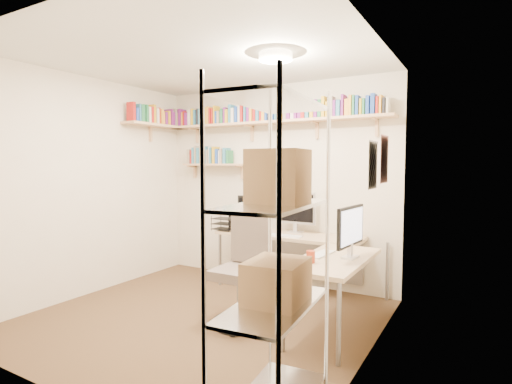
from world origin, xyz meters
TOP-DOWN VIEW (x-y plane):
  - ground at (0.00, 0.00)m, footprint 3.20×3.20m
  - room_shell at (0.00, 0.00)m, footprint 3.24×3.04m
  - wall_shelves at (-0.43, 1.30)m, footprint 3.12×1.09m
  - corner_desk at (0.48, 0.99)m, footprint 2.09×1.77m
  - office_chair at (0.41, 0.11)m, footprint 0.54×0.55m
  - wire_rack at (1.36, -1.06)m, footprint 0.48×0.87m

SIDE VIEW (x-z plane):
  - ground at x=0.00m, z-range 0.00..0.00m
  - office_chair at x=0.41m, z-range -0.08..0.95m
  - corner_desk at x=0.48m, z-range 0.08..1.26m
  - wire_rack at x=1.36m, z-range 0.11..2.06m
  - room_shell at x=0.00m, z-range 0.29..2.81m
  - wall_shelves at x=-0.43m, z-range 1.63..2.42m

